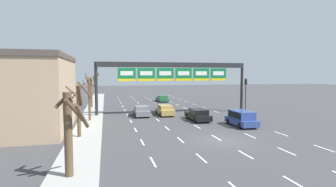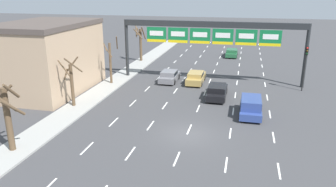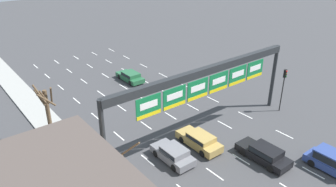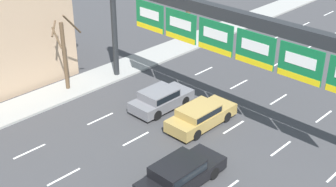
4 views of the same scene
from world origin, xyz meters
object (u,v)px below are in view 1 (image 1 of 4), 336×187
at_px(tree_bare_second, 90,97).
at_px(car_grey, 141,111).
at_px(tree_bare_third, 70,128).
at_px(tree_bare_closest, 79,108).
at_px(car_green, 162,98).
at_px(sign_gantry, 174,71).
at_px(traffic_light_near_gantry, 246,88).
at_px(suv_blue, 241,118).
at_px(tree_bare_furthest, 91,89).
at_px(car_black, 198,114).
at_px(car_gold, 165,110).

bearing_deg(tree_bare_second, car_grey, 22.30).
bearing_deg(tree_bare_third, tree_bare_closest, 92.69).
bearing_deg(tree_bare_closest, car_green, 64.47).
distance_m(sign_gantry, traffic_light_near_gantry, 10.91).
distance_m(suv_blue, tree_bare_furthest, 25.83).
bearing_deg(traffic_light_near_gantry, tree_bare_second, -173.84).
bearing_deg(tree_bare_second, tree_bare_third, -90.16).
bearing_deg(tree_bare_second, car_black, -10.07).
bearing_deg(suv_blue, tree_bare_closest, -174.23).
xyz_separation_m(tree_bare_second, tree_bare_third, (-0.05, -17.57, -0.14)).
bearing_deg(suv_blue, traffic_light_near_gantry, 57.86).
relative_size(car_grey, tree_bare_closest, 0.88).
bearing_deg(tree_bare_third, tree_bare_furthest, 90.95).
distance_m(sign_gantry, car_green, 17.36).
relative_size(car_grey, traffic_light_near_gantry, 0.86).
xyz_separation_m(car_grey, car_green, (6.67, 17.57, -0.05)).
relative_size(tree_bare_second, tree_bare_furthest, 1.01).
relative_size(car_green, tree_bare_closest, 0.95).
relative_size(car_gold, car_black, 0.96).
relative_size(sign_gantry, car_gold, 4.62).
height_order(suv_blue, car_black, suv_blue).
height_order(car_grey, tree_bare_third, tree_bare_third).
xyz_separation_m(car_black, tree_bare_third, (-12.80, -15.30, 2.02)).
relative_size(car_grey, tree_bare_second, 0.76).
bearing_deg(tree_bare_third, car_grey, 72.11).
xyz_separation_m(sign_gantry, tree_bare_third, (-11.37, -21.41, -3.37)).
xyz_separation_m(car_black, traffic_light_near_gantry, (9.06, 4.62, 2.79)).
distance_m(traffic_light_near_gantry, tree_bare_second, 21.95).
height_order(car_gold, car_black, car_black).
xyz_separation_m(car_green, traffic_light_near_gantry, (8.66, -17.87, 2.85)).
height_order(suv_blue, tree_bare_second, tree_bare_second).
bearing_deg(suv_blue, car_green, 96.39).
relative_size(traffic_light_near_gantry, tree_bare_closest, 1.02).
relative_size(tree_bare_closest, tree_bare_third, 0.97).
relative_size(car_gold, tree_bare_closest, 0.96).
distance_m(sign_gantry, suv_blue, 12.67).
bearing_deg(car_grey, traffic_light_near_gantry, -1.14).
xyz_separation_m(car_grey, car_black, (6.27, -4.92, 0.01)).
bearing_deg(car_gold, traffic_light_near_gantry, -2.06).
relative_size(car_green, traffic_light_near_gantry, 0.93).
distance_m(sign_gantry, tree_bare_closest, 17.31).
distance_m(car_green, tree_bare_furthest, 15.72).
height_order(tree_bare_closest, tree_bare_second, tree_bare_second).
bearing_deg(tree_bare_second, suv_blue, -22.34).
relative_size(tree_bare_closest, tree_bare_second, 0.86).
bearing_deg(sign_gantry, car_gold, -146.16).
xyz_separation_m(suv_blue, tree_bare_third, (-16.21, -10.93, 1.84)).
bearing_deg(tree_bare_furthest, suv_blue, -49.51).
height_order(sign_gantry, suv_blue, sign_gantry).
distance_m(suv_blue, car_black, 5.55).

